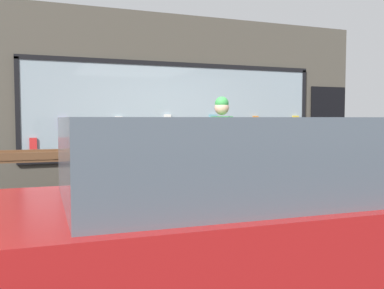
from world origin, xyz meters
name	(u,v)px	position (x,y,z in m)	size (l,w,h in m)	color
ground_plane	(207,217)	(0.00, 0.00, 0.00)	(40.00, 40.00, 0.00)	#2D2D33
shopfront_facade	(161,104)	(0.07, 2.39, 1.68)	(8.87, 0.29, 3.40)	#4C473D
display_table_left	(78,161)	(-1.64, 1.15, 0.75)	(3.01, 0.73, 0.92)	brown
display_table_right	(265,157)	(1.65, 1.15, 0.71)	(3.01, 0.73, 0.87)	brown
person_browsing	(222,142)	(0.49, 0.54, 1.03)	(0.30, 0.67, 1.74)	#4C382D
small_dog	(208,192)	(0.12, 0.25, 0.31)	(0.28, 0.61, 0.46)	black
parked_car	(233,210)	(-1.01, -2.80, 0.74)	(4.26, 2.01, 1.41)	#A51919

